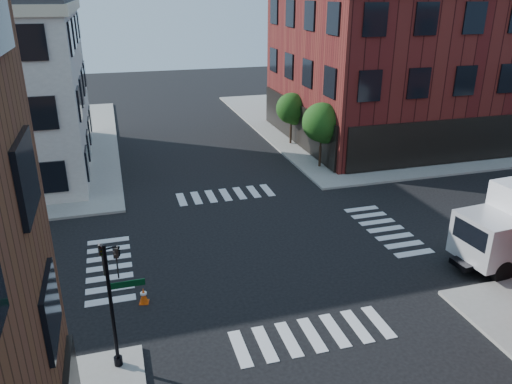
{
  "coord_description": "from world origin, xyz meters",
  "views": [
    {
      "loc": [
        -6.12,
        -20.69,
        11.61
      ],
      "look_at": [
        0.2,
        0.98,
        2.5
      ],
      "focal_mm": 35.0,
      "sensor_mm": 36.0,
      "label": 1
    }
  ],
  "objects": [
    {
      "name": "signal_pole",
      "position": [
        -6.72,
        -6.68,
        2.86
      ],
      "size": [
        1.29,
        1.24,
        4.6
      ],
      "color": "black",
      "rests_on": "ground"
    },
    {
      "name": "building_ne",
      "position": [
        20.5,
        16.0,
        6.0
      ],
      "size": [
        25.0,
        16.0,
        12.0
      ],
      "primitive_type": "cube",
      "color": "#4B1212",
      "rests_on": "ground"
    },
    {
      "name": "traffic_cone",
      "position": [
        -5.7,
        -3.22,
        0.33
      ],
      "size": [
        0.44,
        0.44,
        0.68
      ],
      "rotation": [
        0.0,
        0.0,
        -0.21
      ],
      "color": "#E14C0A",
      "rests_on": "ground"
    },
    {
      "name": "sidewalk_ne",
      "position": [
        21.0,
        21.0,
        0.07
      ],
      "size": [
        30.0,
        30.0,
        0.15
      ],
      "primitive_type": "cube",
      "color": "gray",
      "rests_on": "ground"
    },
    {
      "name": "tree_near",
      "position": [
        7.56,
        9.98,
        3.16
      ],
      "size": [
        2.69,
        2.69,
        4.49
      ],
      "color": "black",
      "rests_on": "ground"
    },
    {
      "name": "ground",
      "position": [
        0.0,
        0.0,
        0.0
      ],
      "size": [
        120.0,
        120.0,
        0.0
      ],
      "primitive_type": "plane",
      "color": "black",
      "rests_on": "ground"
    },
    {
      "name": "tree_far",
      "position": [
        7.56,
        15.98,
        2.87
      ],
      "size": [
        2.43,
        2.43,
        4.07
      ],
      "color": "black",
      "rests_on": "ground"
    }
  ]
}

